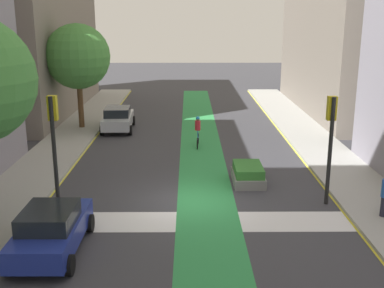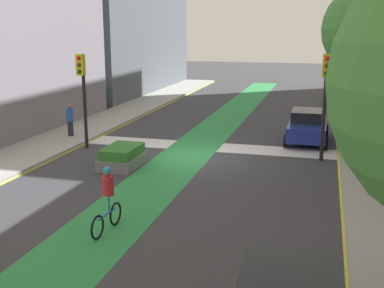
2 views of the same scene
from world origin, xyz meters
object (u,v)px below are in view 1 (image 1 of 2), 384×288
(traffic_signal_near_right, at_px, (331,130))
(car_silver_left_far, at_px, (118,118))
(median_planter, at_px, (248,174))
(cyclist_in_lane, at_px, (198,131))
(car_blue_left_near, at_px, (51,229))
(traffic_signal_near_left, at_px, (54,131))
(street_tree_far, at_px, (78,57))

(traffic_signal_near_right, distance_m, car_silver_left_far, 16.72)
(median_planter, bearing_deg, cyclist_in_lane, 109.60)
(traffic_signal_near_right, distance_m, median_planter, 4.63)
(traffic_signal_near_right, height_order, median_planter, traffic_signal_near_right)
(traffic_signal_near_right, height_order, car_blue_left_near, traffic_signal_near_right)
(car_blue_left_near, height_order, car_silver_left_far, same)
(traffic_signal_near_left, distance_m, car_silver_left_far, 13.69)
(street_tree_far, bearing_deg, car_blue_left_near, -80.82)
(traffic_signal_near_right, distance_m, car_blue_left_near, 11.12)
(traffic_signal_near_left, relative_size, median_planter, 2.05)
(car_blue_left_near, height_order, cyclist_in_lane, cyclist_in_lane)
(car_blue_left_near, bearing_deg, cyclist_in_lane, 68.79)
(traffic_signal_near_left, bearing_deg, traffic_signal_near_right, 2.93)
(car_silver_left_far, height_order, street_tree_far, street_tree_far)
(traffic_signal_near_left, xyz_separation_m, car_silver_left_far, (0.43, 13.47, -2.37))
(car_blue_left_near, xyz_separation_m, median_planter, (7.15, 6.60, -0.40))
(street_tree_far, bearing_deg, cyclist_in_lane, -30.99)
(traffic_signal_near_right, xyz_separation_m, traffic_signal_near_left, (-10.79, -0.55, 0.08))
(traffic_signal_near_left, height_order, street_tree_far, street_tree_far)
(traffic_signal_near_left, xyz_separation_m, street_tree_far, (-2.08, 13.81, 1.68))
(traffic_signal_near_left, xyz_separation_m, median_planter, (7.89, 2.98, -2.76))
(car_blue_left_near, relative_size, car_silver_left_far, 0.99)
(traffic_signal_near_right, bearing_deg, car_blue_left_near, -157.41)
(cyclist_in_lane, xyz_separation_m, street_tree_far, (-7.77, 4.67, 3.88))
(car_silver_left_far, bearing_deg, street_tree_far, 172.42)
(car_blue_left_near, relative_size, median_planter, 1.90)
(median_planter, bearing_deg, traffic_signal_near_left, -159.33)
(car_silver_left_far, bearing_deg, traffic_signal_near_left, -91.85)
(car_silver_left_far, height_order, cyclist_in_lane, cyclist_in_lane)
(car_blue_left_near, bearing_deg, street_tree_far, 99.18)
(median_planter, bearing_deg, car_silver_left_far, 125.37)
(street_tree_far, bearing_deg, traffic_signal_near_right, -45.84)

